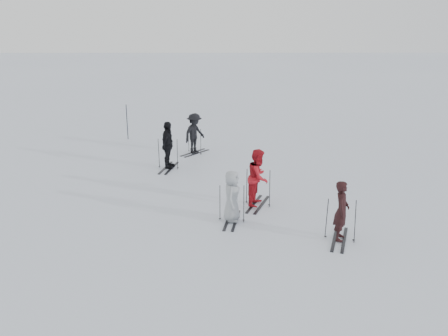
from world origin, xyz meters
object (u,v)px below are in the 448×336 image
Objects in this scene: skier_uphill_far at (194,134)px; piste_marker at (127,122)px; skier_near_dark at (341,212)px; skier_grey at (232,197)px; skier_red at (258,178)px; skier_uphill_left at (168,146)px.

piste_marker is (-3.46, 2.56, -0.02)m from skier_uphill_far.
skier_grey is at bearing 83.33° from skier_near_dark.
skier_red is at bearing -25.14° from skier_grey.
skier_uphill_left is 1.07× the size of skier_uphill_far.
skier_uphill_left is at bearing -62.29° from piste_marker.
skier_grey is 11.24m from piste_marker.
skier_grey is (-0.88, -1.31, -0.15)m from skier_red.
skier_uphill_far is at bearing 20.46° from skier_grey.
skier_red reaches higher than skier_near_dark.
skier_uphill_left is at bearing -163.77° from skier_uphill_far.
skier_near_dark is 9.92m from skier_uphill_far.
skier_uphill_left is (-5.48, 6.60, 0.10)m from skier_near_dark.
skier_red reaches higher than skier_uphill_far.
skier_grey is 0.88× the size of skier_uphill_far.
skier_red is 5.20m from skier_uphill_left.
piste_marker is (-5.00, 10.07, 0.08)m from skier_grey.
skier_uphill_left reaches higher than skier_near_dark.
skier_near_dark is 8.58m from skier_uphill_left.
skier_uphill_far reaches higher than skier_near_dark.
skier_near_dark is 1.08× the size of skier_grey.
skier_grey is 5.83m from skier_uphill_left.
skier_uphill_left is at bearing 56.80° from skier_near_dark.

